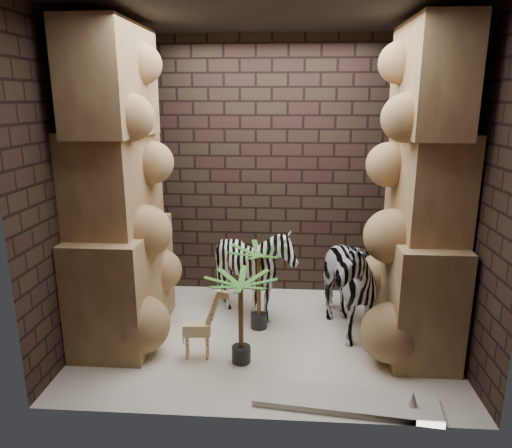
# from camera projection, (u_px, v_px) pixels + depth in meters

# --- Properties ---
(floor) EXTENTS (3.50, 3.50, 0.00)m
(floor) POSITION_uv_depth(u_px,v_px,m) (265.00, 337.00, 4.71)
(floor) COLOR silver
(floor) RESTS_ON ground
(ceiling) EXTENTS (3.50, 3.50, 0.00)m
(ceiling) POSITION_uv_depth(u_px,v_px,m) (267.00, 12.00, 3.95)
(ceiling) COLOR black
(ceiling) RESTS_ON ground
(wall_back) EXTENTS (3.50, 0.00, 3.50)m
(wall_back) POSITION_uv_depth(u_px,v_px,m) (271.00, 169.00, 5.53)
(wall_back) COLOR black
(wall_back) RESTS_ON ground
(wall_front) EXTENTS (3.50, 0.00, 3.50)m
(wall_front) POSITION_uv_depth(u_px,v_px,m) (256.00, 223.00, 3.12)
(wall_front) COLOR black
(wall_front) RESTS_ON ground
(wall_left) EXTENTS (0.00, 3.00, 3.00)m
(wall_left) POSITION_uv_depth(u_px,v_px,m) (80.00, 187.00, 4.45)
(wall_left) COLOR black
(wall_left) RESTS_ON ground
(wall_right) EXTENTS (0.00, 3.00, 3.00)m
(wall_right) POSITION_uv_depth(u_px,v_px,m) (462.00, 191.00, 4.21)
(wall_right) COLOR black
(wall_right) RESTS_ON ground
(rock_pillar_left) EXTENTS (0.68, 1.30, 3.00)m
(rock_pillar_left) POSITION_uv_depth(u_px,v_px,m) (117.00, 187.00, 4.42)
(rock_pillar_left) COLOR tan
(rock_pillar_left) RESTS_ON floor
(rock_pillar_right) EXTENTS (0.58, 1.25, 3.00)m
(rock_pillar_right) POSITION_uv_depth(u_px,v_px,m) (424.00, 191.00, 4.23)
(rock_pillar_right) COLOR tan
(rock_pillar_right) RESTS_ON floor
(zebra_right) EXTENTS (0.88, 1.22, 1.29)m
(zebra_right) POSITION_uv_depth(u_px,v_px,m) (340.00, 273.00, 4.64)
(zebra_right) COLOR white
(zebra_right) RESTS_ON floor
(zebra_left) EXTENTS (0.94, 1.13, 0.98)m
(zebra_left) POSITION_uv_depth(u_px,v_px,m) (254.00, 275.00, 5.01)
(zebra_left) COLOR white
(zebra_left) RESTS_ON floor
(giraffe_toy) EXTENTS (0.37, 0.15, 0.71)m
(giraffe_toy) POSITION_uv_depth(u_px,v_px,m) (197.00, 322.00, 4.25)
(giraffe_toy) COLOR #FFD999
(giraffe_toy) RESTS_ON floor
(palm_front) EXTENTS (0.36, 0.36, 0.88)m
(palm_front) POSITION_uv_depth(u_px,v_px,m) (259.00, 288.00, 4.80)
(palm_front) COLOR #307128
(palm_front) RESTS_ON floor
(palm_back) EXTENTS (0.36, 0.36, 0.83)m
(palm_back) POSITION_uv_depth(u_px,v_px,m) (241.00, 319.00, 4.16)
(palm_back) COLOR #307128
(palm_back) RESTS_ON floor
(surfboard) EXTENTS (1.45, 0.51, 0.05)m
(surfboard) POSITION_uv_depth(u_px,v_px,m) (345.00, 401.00, 3.68)
(surfboard) COLOR beige
(surfboard) RESTS_ON floor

